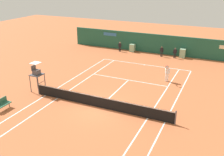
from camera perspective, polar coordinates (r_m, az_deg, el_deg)
ground_plane at (r=21.07m, az=-2.11°, el=-5.84°), size 80.00×80.00×0.01m
tennis_net at (r=20.38m, az=-2.86°, el=-5.25°), size 12.10×0.10×1.07m
sponsor_back_wall at (r=35.15m, az=10.08°, el=7.34°), size 25.00×1.02×2.58m
umpire_chair at (r=23.72m, az=-16.38°, el=1.06°), size 1.00×1.00×2.70m
player_bench at (r=21.84m, az=-23.14°, el=-5.20°), size 0.54×1.23×0.88m
player_on_baseline at (r=25.78m, az=12.14°, el=1.26°), size 0.48×0.85×1.85m
ball_kid_centre_post at (r=35.71m, az=1.76°, el=7.11°), size 0.44×0.23×1.34m
ball_kid_left_post at (r=33.94m, az=10.95°, el=5.96°), size 0.45×0.19×1.36m
ball_kid_right_post at (r=33.60m, az=13.78°, el=5.56°), size 0.45×0.21×1.35m
tennis_ball_near_service_line at (r=24.97m, az=-7.84°, el=-1.40°), size 0.07×0.07×0.07m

